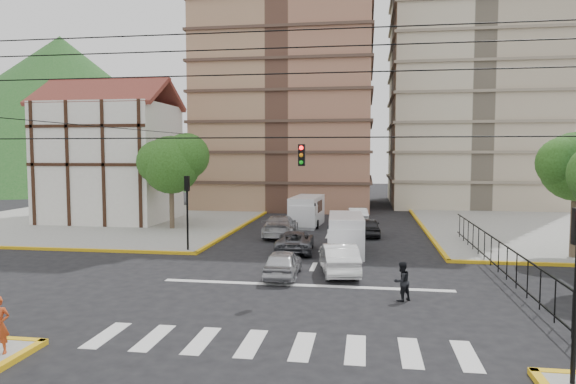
% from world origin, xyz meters
% --- Properties ---
extents(ground, '(160.00, 160.00, 0.00)m').
position_xyz_m(ground, '(0.00, 0.00, 0.00)').
color(ground, black).
rests_on(ground, ground).
extents(sidewalk_nw, '(26.00, 26.00, 0.15)m').
position_xyz_m(sidewalk_nw, '(-20.00, 20.00, 0.07)').
color(sidewalk_nw, gray).
rests_on(sidewalk_nw, ground).
extents(crosswalk_stripes, '(12.00, 2.40, 0.01)m').
position_xyz_m(crosswalk_stripes, '(0.00, -6.00, 0.01)').
color(crosswalk_stripes, silver).
rests_on(crosswalk_stripes, ground).
extents(stop_line, '(13.00, 0.40, 0.01)m').
position_xyz_m(stop_line, '(0.00, 1.20, 0.01)').
color(stop_line, silver).
rests_on(stop_line, ground).
extents(tudor_building, '(10.80, 8.05, 12.23)m').
position_xyz_m(tudor_building, '(-19.00, 20.00, 5.25)').
color(tudor_building, silver).
rests_on(tudor_building, ground).
extents(distant_hill, '(70.00, 70.00, 28.00)m').
position_xyz_m(distant_hill, '(-55.00, 70.00, 14.00)').
color(distant_hill, '#1A501C').
rests_on(distant_hill, ground).
extents(park_fence, '(0.10, 22.50, 1.66)m').
position_xyz_m(park_fence, '(9.00, 4.50, 0.00)').
color(park_fence, black).
rests_on(park_fence, ground).
extents(tree_tudor, '(5.39, 4.40, 7.43)m').
position_xyz_m(tree_tudor, '(-11.90, 16.01, 5.22)').
color(tree_tudor, '#473828').
rests_on(tree_tudor, ground).
extents(traffic_light_nw, '(0.28, 0.22, 4.40)m').
position_xyz_m(traffic_light_nw, '(-7.80, 7.80, 3.11)').
color(traffic_light_nw, black).
rests_on(traffic_light_nw, ground).
extents(traffic_light_hanging, '(18.00, 9.12, 0.92)m').
position_xyz_m(traffic_light_hanging, '(0.00, -2.04, 5.90)').
color(traffic_light_hanging, black).
rests_on(traffic_light_hanging, ground).
extents(van_right_lane, '(2.24, 5.10, 2.25)m').
position_xyz_m(van_right_lane, '(1.51, 8.69, 1.09)').
color(van_right_lane, silver).
rests_on(van_right_lane, ground).
extents(van_left_lane, '(2.45, 5.44, 2.39)m').
position_xyz_m(van_left_lane, '(-2.09, 19.74, 1.16)').
color(van_left_lane, silver).
rests_on(van_left_lane, ground).
extents(car_silver_front_left, '(1.65, 3.93, 1.33)m').
position_xyz_m(car_silver_front_left, '(-1.22, 2.61, 0.66)').
color(car_silver_front_left, '#B4B4B9').
rests_on(car_silver_front_left, ground).
extents(car_white_front_right, '(2.35, 4.80, 1.51)m').
position_xyz_m(car_white_front_right, '(1.37, 3.72, 0.76)').
color(car_white_front_right, white).
rests_on(car_white_front_right, ground).
extents(car_grey_mid_left, '(2.46, 4.76, 1.28)m').
position_xyz_m(car_grey_mid_left, '(-1.51, 8.85, 0.64)').
color(car_grey_mid_left, '#56575D').
rests_on(car_grey_mid_left, ground).
extents(car_silver_rear_left, '(2.36, 5.36, 1.53)m').
position_xyz_m(car_silver_rear_left, '(-3.31, 14.30, 0.77)').
color(car_silver_rear_left, '#A4A3A8').
rests_on(car_silver_rear_left, ground).
extents(car_darkgrey_mid_right, '(1.82, 4.00, 1.33)m').
position_xyz_m(car_darkgrey_mid_right, '(2.84, 15.44, 0.67)').
color(car_darkgrey_mid_right, black).
rests_on(car_darkgrey_mid_right, ground).
extents(car_white_rear_right, '(1.99, 4.36, 1.39)m').
position_xyz_m(car_white_rear_right, '(1.92, 21.63, 0.69)').
color(car_white_rear_right, white).
rests_on(car_white_rear_right, ground).
extents(pedestrian_crosswalk, '(0.97, 0.95, 1.58)m').
position_xyz_m(pedestrian_crosswalk, '(4.10, -0.58, 0.79)').
color(pedestrian_crosswalk, black).
rests_on(pedestrian_crosswalk, ground).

